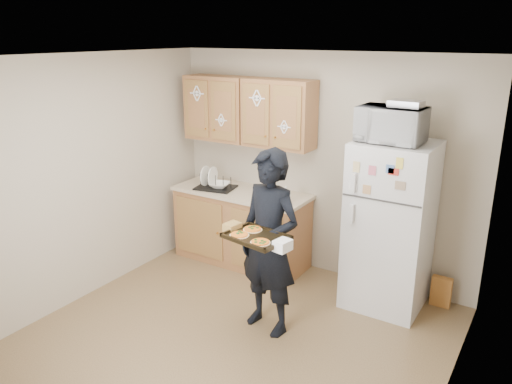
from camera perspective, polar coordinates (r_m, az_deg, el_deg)
floor at (r=4.73m, az=-3.02°, el=-16.77°), size 3.60×3.60×0.00m
ceiling at (r=3.90m, az=-3.63°, el=15.10°), size 3.60×3.60×0.00m
wall_back at (r=5.65m, az=7.30°, el=2.96°), size 3.60×0.04×2.50m
wall_front at (r=3.01m, az=-23.95°, el=-12.28°), size 3.60×0.04×2.50m
wall_left at (r=5.35m, az=-19.26°, el=1.26°), size 0.04×3.60×2.50m
wall_right at (r=3.51m, az=21.73°, el=-7.62°), size 0.04×3.60×2.50m
refrigerator at (r=5.12m, az=15.03°, el=-3.79°), size 0.75×0.70×1.70m
base_cabinet at (r=6.03m, az=-1.66°, el=-4.13°), size 1.60×0.60×0.86m
countertop at (r=5.88m, az=-1.70°, el=-0.05°), size 1.64×0.64×0.04m
upper_cab_left at (r=6.00m, az=-4.28°, el=9.54°), size 0.80×0.33×0.75m
upper_cab_right at (r=5.56m, az=2.65°, el=8.91°), size 0.80×0.33×0.75m
cereal_box at (r=5.52m, az=20.40°, el=-10.63°), size 0.20×0.07×0.32m
person at (r=4.52m, az=1.50°, el=-5.86°), size 0.69×0.51×1.73m
baking_tray at (r=4.20m, az=0.04°, el=-5.21°), size 0.56×0.45×0.04m
pizza_front_left at (r=4.21m, az=-1.92°, el=-4.90°), size 0.17×0.17×0.02m
pizza_front_right at (r=4.06m, az=0.50°, el=-5.75°), size 0.17×0.17×0.02m
pizza_back_left at (r=4.32m, az=-0.39°, el=-4.27°), size 0.17×0.17×0.02m
microwave at (r=4.82m, az=15.19°, el=7.44°), size 0.61×0.42×0.33m
foil_pan at (r=4.79m, az=16.79°, el=9.63°), size 0.31×0.22×0.06m
dish_rack at (r=5.96m, az=-4.65°, el=1.24°), size 0.50×0.41×0.18m
bowl at (r=5.94m, az=-4.19°, el=0.81°), size 0.30×0.30×0.06m
soap_bottle at (r=5.43m, az=3.44°, el=-0.33°), size 0.10×0.10×0.19m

